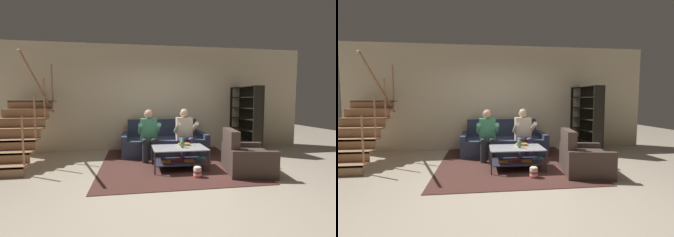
{
  "view_description": "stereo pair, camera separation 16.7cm",
  "coord_description": "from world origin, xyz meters",
  "views": [
    {
      "loc": [
        -0.77,
        -3.91,
        1.38
      ],
      "look_at": [
        -0.03,
        0.92,
        0.98
      ],
      "focal_mm": 24.0,
      "sensor_mm": 36.0,
      "label": 1
    },
    {
      "loc": [
        -0.6,
        -3.93,
        1.38
      ],
      "look_at": [
        -0.03,
        0.92,
        0.98
      ],
      "focal_mm": 24.0,
      "sensor_mm": 36.0,
      "label": 2
    }
  ],
  "objects": [
    {
      "name": "ground",
      "position": [
        0.0,
        0.0,
        0.0
      ],
      "size": [
        16.8,
        16.8,
        0.0
      ],
      "primitive_type": "plane",
      "color": "#BAAB95"
    },
    {
      "name": "back_partition",
      "position": [
        0.0,
        2.46,
        1.45
      ],
      "size": [
        8.4,
        0.12,
        2.9
      ],
      "primitive_type": "cube",
      "color": "beige",
      "rests_on": "ground"
    },
    {
      "name": "staircase_run",
      "position": [
        -3.2,
        1.25,
        0.81
      ],
      "size": [
        1.01,
        1.88,
        2.3
      ],
      "color": "#AF7B55",
      "rests_on": "ground"
    },
    {
      "name": "couch",
      "position": [
        -0.0,
        1.82,
        0.28
      ],
      "size": [
        2.13,
        0.99,
        0.86
      ],
      "color": "#323A53",
      "rests_on": "ground"
    },
    {
      "name": "person_seated_left",
      "position": [
        -0.43,
        1.24,
        0.63
      ],
      "size": [
        0.5,
        0.58,
        1.16
      ],
      "color": "#26282D",
      "rests_on": "ground"
    },
    {
      "name": "person_seated_right",
      "position": [
        0.43,
        1.24,
        0.64
      ],
      "size": [
        0.5,
        0.58,
        1.18
      ],
      "color": "#3C3A61",
      "rests_on": "ground"
    },
    {
      "name": "coffee_table",
      "position": [
        0.13,
        0.44,
        0.29
      ],
      "size": [
        1.11,
        0.68,
        0.44
      ],
      "color": "#B1B2B7",
      "rests_on": "ground"
    },
    {
      "name": "area_rug",
      "position": [
        0.06,
        1.0,
        0.01
      ],
      "size": [
        3.05,
        3.33,
        0.01
      ],
      "color": "#482923",
      "rests_on": "ground"
    },
    {
      "name": "vase",
      "position": [
        0.17,
        0.39,
        0.53
      ],
      "size": [
        0.09,
        0.09,
        0.19
      ],
      "color": "#4F7C56",
      "rests_on": "coffee_table"
    },
    {
      "name": "book_stack",
      "position": [
        0.25,
        0.59,
        0.47
      ],
      "size": [
        0.24,
        0.16,
        0.05
      ],
      "color": "#B2AA48",
      "rests_on": "coffee_table"
    },
    {
      "name": "bookshelf",
      "position": [
        2.31,
        1.91,
        0.72
      ],
      "size": [
        0.45,
        1.15,
        1.76
      ],
      "color": "black",
      "rests_on": "ground"
    },
    {
      "name": "armchair",
      "position": [
        1.33,
        0.04,
        0.27
      ],
      "size": [
        0.96,
        1.06,
        0.83
      ],
      "color": "#45342E",
      "rests_on": "ground"
    },
    {
      "name": "popcorn_tub",
      "position": [
        0.35,
        -0.1,
        0.1
      ],
      "size": [
        0.15,
        0.15,
        0.21
      ],
      "color": "red",
      "rests_on": "ground"
    }
  ]
}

